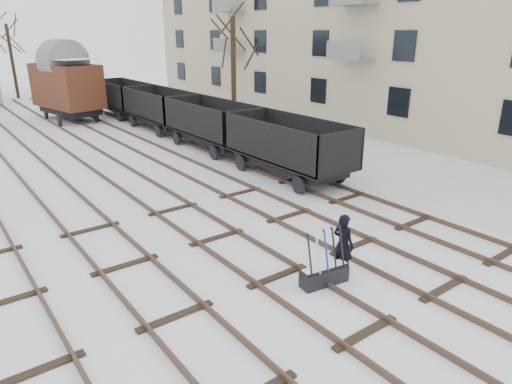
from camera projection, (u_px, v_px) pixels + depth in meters
ground at (277, 277)px, 12.11m from camera, size 120.00×120.00×0.00m
tracks at (101, 162)px, 22.40m from camera, size 13.90×52.00×0.16m
apartment_block at (375, 2)px, 31.24m from camera, size 10.12×45.00×16.10m
ground_frame at (324, 274)px, 11.71m from camera, size 1.35×0.60×1.49m
worker at (343, 245)px, 12.01m from camera, size 0.49×0.67×1.72m
freight_wagon_a at (288, 155)px, 20.13m from camera, size 2.52×6.29×2.57m
freight_wagon_b at (212, 131)px, 24.96m from camera, size 2.52×6.29×2.57m
freight_wagon_c at (161, 115)px, 29.79m from camera, size 2.52×6.29×2.57m
freight_wagon_d at (123, 103)px, 34.61m from camera, size 2.52×6.29×2.57m
box_van_wagon at (66, 84)px, 32.48m from camera, size 4.11×6.21×4.37m
tree_near at (234, 79)px, 26.85m from camera, size 0.30×0.30×6.94m
tree_far_right at (12, 62)px, 42.95m from camera, size 0.30×0.30×6.78m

